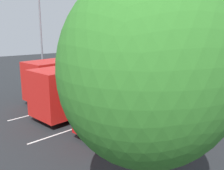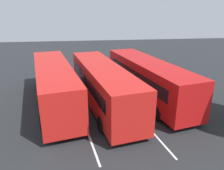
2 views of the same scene
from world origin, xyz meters
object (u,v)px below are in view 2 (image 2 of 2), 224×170
at_px(bus_far_left, 147,78).
at_px(pedestrian, 59,68).
at_px(bus_center_left, 103,84).
at_px(bus_center_right, 54,83).

height_order(bus_far_left, pedestrian, bus_far_left).
distance_m(bus_far_left, bus_center_left, 3.90).
distance_m(bus_far_left, bus_center_right, 7.43).
bearing_deg(pedestrian, bus_center_right, -50.43).
relative_size(bus_center_right, pedestrian, 7.23).
relative_size(bus_center_left, bus_center_right, 1.00).
relative_size(bus_far_left, bus_center_left, 1.00).
xyz_separation_m(bus_far_left, bus_center_right, (-0.32, 7.42, 0.00)).
xyz_separation_m(bus_center_right, pedestrian, (7.33, 0.43, -0.79)).
bearing_deg(bus_far_left, pedestrian, 36.09).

